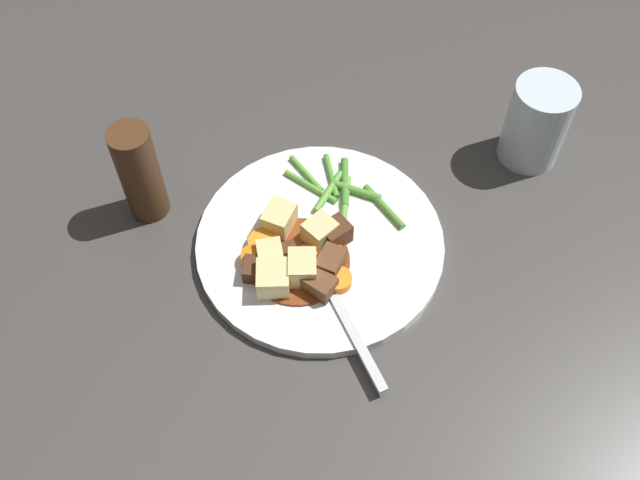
# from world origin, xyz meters

# --- Properties ---
(ground_plane) EXTENTS (3.00, 3.00, 0.00)m
(ground_plane) POSITION_xyz_m (0.00, 0.00, 0.00)
(ground_plane) COLOR #423F3D
(dinner_plate) EXTENTS (0.27, 0.27, 0.01)m
(dinner_plate) POSITION_xyz_m (0.00, 0.00, 0.01)
(dinner_plate) COLOR white
(dinner_plate) RESTS_ON ground_plane
(stew_sauce) EXTENTS (0.11, 0.11, 0.00)m
(stew_sauce) POSITION_xyz_m (0.04, -0.00, 0.01)
(stew_sauce) COLOR brown
(stew_sauce) RESTS_ON dinner_plate
(carrot_slice_0) EXTENTS (0.04, 0.04, 0.01)m
(carrot_slice_0) POSITION_xyz_m (0.05, -0.04, 0.02)
(carrot_slice_0) COLOR orange
(carrot_slice_0) RESTS_ON dinner_plate
(carrot_slice_1) EXTENTS (0.03, 0.03, 0.01)m
(carrot_slice_1) POSITION_xyz_m (0.06, -0.01, 0.02)
(carrot_slice_1) COLOR orange
(carrot_slice_1) RESTS_ON dinner_plate
(carrot_slice_2) EXTENTS (0.04, 0.04, 0.01)m
(carrot_slice_2) POSITION_xyz_m (0.01, 0.02, 0.02)
(carrot_slice_2) COLOR orange
(carrot_slice_2) RESTS_ON dinner_plate
(carrot_slice_3) EXTENTS (0.04, 0.04, 0.01)m
(carrot_slice_3) POSITION_xyz_m (0.07, -0.04, 0.02)
(carrot_slice_3) COLOR orange
(carrot_slice_3) RESTS_ON dinner_plate
(carrot_slice_4) EXTENTS (0.05, 0.05, 0.01)m
(carrot_slice_4) POSITION_xyz_m (0.03, 0.01, 0.02)
(carrot_slice_4) COLOR orange
(carrot_slice_4) RESTS_ON dinner_plate
(carrot_slice_5) EXTENTS (0.04, 0.04, 0.01)m
(carrot_slice_5) POSITION_xyz_m (0.03, 0.05, 0.02)
(carrot_slice_5) COLOR orange
(carrot_slice_5) RESTS_ON dinner_plate
(potato_chunk_0) EXTENTS (0.05, 0.05, 0.03)m
(potato_chunk_0) POSITION_xyz_m (0.08, -0.00, 0.03)
(potato_chunk_0) COLOR #EAD68C
(potato_chunk_0) RESTS_ON dinner_plate
(potato_chunk_1) EXTENTS (0.04, 0.04, 0.02)m
(potato_chunk_1) POSITION_xyz_m (0.05, -0.02, 0.02)
(potato_chunk_1) COLOR #EAD68C
(potato_chunk_1) RESTS_ON dinner_plate
(potato_chunk_2) EXTENTS (0.04, 0.04, 0.03)m
(potato_chunk_2) POSITION_xyz_m (0.01, -0.05, 0.03)
(potato_chunk_2) COLOR #EAD68C
(potato_chunk_2) RESTS_ON dinner_plate
(potato_chunk_3) EXTENTS (0.03, 0.03, 0.03)m
(potato_chunk_3) POSITION_xyz_m (-0.00, 0.00, 0.03)
(potato_chunk_3) COLOR #EAD68C
(potato_chunk_3) RESTS_ON dinner_plate
(potato_chunk_4) EXTENTS (0.05, 0.04, 0.03)m
(potato_chunk_4) POSITION_xyz_m (0.05, 0.02, 0.03)
(potato_chunk_4) COLOR #EAD68C
(potato_chunk_4) RESTS_ON dinner_plate
(meat_chunk_0) EXTENTS (0.03, 0.04, 0.02)m
(meat_chunk_0) POSITION_xyz_m (0.05, 0.04, 0.02)
(meat_chunk_0) COLOR brown
(meat_chunk_0) RESTS_ON dinner_plate
(meat_chunk_1) EXTENTS (0.04, 0.03, 0.03)m
(meat_chunk_1) POSITION_xyz_m (-0.01, 0.01, 0.03)
(meat_chunk_1) COLOR #4C2B19
(meat_chunk_1) RESTS_ON dinner_plate
(meat_chunk_2) EXTENTS (0.03, 0.03, 0.02)m
(meat_chunk_2) POSITION_xyz_m (0.08, -0.03, 0.02)
(meat_chunk_2) COLOR #4C2B19
(meat_chunk_2) RESTS_ON dinner_plate
(meat_chunk_3) EXTENTS (0.04, 0.04, 0.02)m
(meat_chunk_3) POSITION_xyz_m (0.05, -0.01, 0.02)
(meat_chunk_3) COLOR #4C2B19
(meat_chunk_3) RESTS_ON dinner_plate
(meat_chunk_4) EXTENTS (0.04, 0.03, 0.03)m
(meat_chunk_4) POSITION_xyz_m (0.02, 0.03, 0.03)
(meat_chunk_4) COLOR brown
(meat_chunk_4) RESTS_ON dinner_plate
(green_bean_0) EXTENTS (0.02, 0.06, 0.01)m
(green_bean_0) POSITION_xyz_m (-0.06, -0.07, 0.02)
(green_bean_0) COLOR #66AD42
(green_bean_0) RESTS_ON dinner_plate
(green_bean_1) EXTENTS (0.05, 0.05, 0.01)m
(green_bean_1) POSITION_xyz_m (-0.08, -0.05, 0.02)
(green_bean_1) COLOR #599E38
(green_bean_1) RESTS_ON dinner_plate
(green_bean_2) EXTENTS (0.07, 0.05, 0.01)m
(green_bean_2) POSITION_xyz_m (-0.05, -0.01, 0.02)
(green_bean_2) COLOR #66AD42
(green_bean_2) RESTS_ON dinner_plate
(green_bean_3) EXTENTS (0.06, 0.02, 0.01)m
(green_bean_3) POSITION_xyz_m (-0.06, -0.03, 0.02)
(green_bean_3) COLOR #66AD42
(green_bean_3) RESTS_ON dinner_plate
(green_bean_4) EXTENTS (0.03, 0.07, 0.01)m
(green_bean_4) POSITION_xyz_m (-0.08, 0.03, 0.02)
(green_bean_4) COLOR #599E38
(green_bean_4) RESTS_ON dinner_plate
(green_bean_5) EXTENTS (0.03, 0.06, 0.01)m
(green_bean_5) POSITION_xyz_m (-0.08, -0.01, 0.02)
(green_bean_5) COLOR #599E38
(green_bean_5) RESTS_ON dinner_plate
(green_bean_6) EXTENTS (0.06, 0.05, 0.01)m
(green_bean_6) POSITION_xyz_m (-0.08, -0.03, 0.02)
(green_bean_6) COLOR #4C8E33
(green_bean_6) RESTS_ON dinner_plate
(green_bean_7) EXTENTS (0.01, 0.07, 0.01)m
(green_bean_7) POSITION_xyz_m (-0.05, -0.05, 0.02)
(green_bean_7) COLOR #66AD42
(green_bean_7) RESTS_ON dinner_plate
(fork) EXTENTS (0.09, 0.16, 0.00)m
(fork) POSITION_xyz_m (0.06, 0.08, 0.01)
(fork) COLOR silver
(fork) RESTS_ON dinner_plate
(water_glass) EXTENTS (0.07, 0.07, 0.11)m
(water_glass) POSITION_xyz_m (-0.27, 0.11, 0.05)
(water_glass) COLOR silver
(water_glass) RESTS_ON ground_plane
(pepper_mill) EXTENTS (0.04, 0.04, 0.12)m
(pepper_mill) POSITION_xyz_m (0.08, -0.18, 0.06)
(pepper_mill) COLOR #4C2D19
(pepper_mill) RESTS_ON ground_plane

